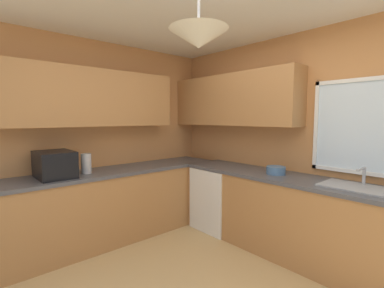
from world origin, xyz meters
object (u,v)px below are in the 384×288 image
at_px(dishwasher, 219,198).
at_px(kettle, 86,164).
at_px(sink_assembly, 358,187).
at_px(bowl, 276,170).
at_px(microwave, 55,164).

height_order(dishwasher, kettle, kettle).
bearing_deg(sink_assembly, bowl, -179.59).
bearing_deg(dishwasher, sink_assembly, 1.20).
bearing_deg(kettle, microwave, -93.39).
height_order(dishwasher, microwave, microwave).
distance_m(kettle, bowl, 2.23).
relative_size(kettle, bowl, 1.08).
bearing_deg(bowl, dishwasher, -178.00).
bearing_deg(kettle, sink_assembly, 35.03).
distance_m(sink_assembly, bowl, 0.86).
relative_size(microwave, bowl, 2.19).
distance_m(dishwasher, bowl, 1.00).
bearing_deg(dishwasher, kettle, -111.57).
height_order(kettle, sink_assembly, kettle).
xyz_separation_m(sink_assembly, bowl, (-0.86, -0.01, 0.03)).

